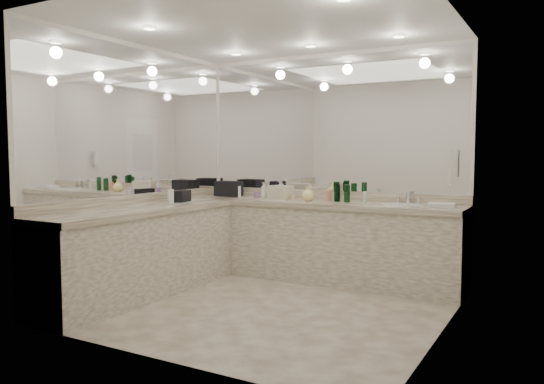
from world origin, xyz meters
The scene contains 36 objects.
floor centered at (0.00, 0.00, 0.00)m, with size 3.20×3.20×0.00m, color beige.
ceiling centered at (0.00, 0.00, 2.60)m, with size 3.20×3.20×0.00m, color white.
wall_back centered at (0.00, 1.50, 1.30)m, with size 3.20×0.02×2.60m, color silver.
wall_left centered at (-1.60, 0.00, 1.30)m, with size 0.02×3.00×2.60m, color silver.
wall_right centered at (1.60, 0.00, 1.30)m, with size 0.02×3.00×2.60m, color silver.
vanity_back_base centered at (0.00, 1.20, 0.42)m, with size 3.20×0.60×0.84m, color beige.
vanity_back_top centered at (0.00, 1.19, 0.87)m, with size 3.20×0.64×0.06m, color beige.
vanity_left_base centered at (-1.30, -0.30, 0.42)m, with size 0.60×2.40×0.84m, color beige.
vanity_left_top centered at (-1.29, -0.30, 0.87)m, with size 0.64×2.42×0.06m, color beige.
backsplash_back centered at (0.00, 1.48, 0.95)m, with size 3.20×0.04×0.10m, color beige.
backsplash_left centered at (-1.58, 0.00, 0.95)m, with size 0.04×3.00×0.10m, color beige.
mirror_back centered at (0.00, 1.49, 1.77)m, with size 3.12×0.01×1.55m, color white.
mirror_left centered at (-1.59, 0.00, 1.77)m, with size 0.01×2.92×1.55m, color white.
sink centered at (0.95, 1.20, 0.90)m, with size 0.44×0.44×0.03m, color white.
faucet centered at (0.95, 1.41, 0.97)m, with size 0.24×0.16×0.14m, color silver.
wall_phone centered at (1.56, 0.70, 1.35)m, with size 0.06×0.10×0.24m, color white.
door centered at (1.59, -0.50, 1.05)m, with size 0.02×0.82×2.10m, color white.
black_toiletry_bag centered at (-1.25, 1.22, 0.99)m, with size 0.31×0.20×0.18m, color black.
black_bag_spill centered at (-1.30, 0.38, 0.97)m, with size 0.11×0.24×0.13m, color black.
cream_cosmetic_case centered at (-0.52, 1.24, 0.98)m, with size 0.28×0.17×0.16m, color beige.
hand_towel centered at (1.35, 1.16, 0.92)m, with size 0.26×0.17×0.04m, color white.
lotion_left centered at (-1.30, 0.18, 0.98)m, with size 0.07×0.07×0.16m, color white.
soap_bottle_a centered at (-0.76, 1.26, 0.99)m, with size 0.07×0.07×0.19m, color silver.
soap_bottle_b centered at (-0.52, 1.23, 1.01)m, with size 0.10×0.10×0.22m, color silver.
soap_bottle_c centered at (-0.11, 1.14, 0.99)m, with size 0.14×0.14×0.18m, color #FFEB88.
green_bottle_0 centered at (0.15, 1.33, 1.01)m, with size 0.07×0.07×0.22m, color #145220.
green_bottle_1 centered at (0.21, 1.22, 0.99)m, with size 0.07×0.07×0.18m, color #145220.
green_bottle_2 centered at (0.33, 1.21, 1.00)m, with size 0.07×0.07×0.19m, color #145220.
green_bottle_3 centered at (0.15, 1.34, 1.00)m, with size 0.07×0.07×0.20m, color #145220.
amenity_bottle_0 centered at (0.14, 1.28, 0.95)m, with size 0.04×0.04×0.11m, color white.
amenity_bottle_1 centered at (0.10, 1.23, 0.96)m, with size 0.06×0.06×0.12m, color #E57F66.
amenity_bottle_2 centered at (-0.34, 1.20, 0.93)m, with size 0.05×0.05×0.06m, color #E0B28C.
amenity_bottle_3 centered at (-1.07, 1.19, 0.97)m, with size 0.04×0.04×0.14m, color white.
amenity_bottle_4 centered at (0.53, 1.23, 0.96)m, with size 0.04×0.04×0.13m, color silver.
amenity_bottle_5 centered at (-0.52, 1.27, 0.94)m, with size 0.04×0.04×0.07m, color #E0B28C.
amenity_bottle_6 centered at (-0.82, 1.19, 0.94)m, with size 0.06×0.06×0.07m, color #9966B2.
Camera 1 is at (2.45, -4.26, 1.45)m, focal length 35.00 mm.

